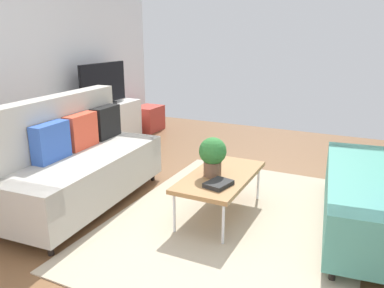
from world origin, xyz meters
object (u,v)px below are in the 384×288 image
(table_book_0, at_px, (218,184))
(bottle_0, at_px, (86,105))
(tv, at_px, (103,85))
(potted_plant, at_px, (213,154))
(storage_trunk, at_px, (148,118))
(coffee_table, at_px, (220,177))
(tv_console, at_px, (105,125))
(couch_beige, at_px, (76,162))
(vase_0, at_px, (74,106))

(table_book_0, xyz_separation_m, bottle_0, (1.28, 2.57, 0.28))
(tv, height_order, potted_plant, tv)
(storage_trunk, height_order, potted_plant, potted_plant)
(coffee_table, distance_m, tv, 2.95)
(bottle_0, bearing_deg, tv_console, 5.23)
(storage_trunk, height_order, table_book_0, table_book_0)
(couch_beige, bearing_deg, table_book_0, 90.70)
(couch_beige, relative_size, storage_trunk, 3.76)
(table_book_0, distance_m, bottle_0, 2.89)
(coffee_table, height_order, table_book_0, table_book_0)
(tv, distance_m, table_book_0, 3.15)
(coffee_table, distance_m, vase_0, 2.74)
(storage_trunk, distance_m, potted_plant, 3.55)
(tv_console, height_order, bottle_0, bottle_0)
(vase_0, distance_m, bottle_0, 0.17)
(couch_beige, height_order, storage_trunk, couch_beige)
(table_book_0, bearing_deg, potted_plant, 35.30)
(vase_0, bearing_deg, coffee_table, -108.63)
(potted_plant, distance_m, table_book_0, 0.32)
(tv, bearing_deg, storage_trunk, -4.16)
(tv_console, bearing_deg, bottle_0, -174.77)
(couch_beige, distance_m, storage_trunk, 3.11)
(tv_console, xyz_separation_m, vase_0, (-0.58, 0.05, 0.40))
(tv, bearing_deg, bottle_0, -177.38)
(tv, height_order, storage_trunk, tv)
(couch_beige, relative_size, coffee_table, 1.78)
(coffee_table, xyz_separation_m, vase_0, (0.87, 2.57, 0.33))
(tv_console, relative_size, table_book_0, 5.83)
(tv_console, relative_size, tv, 1.40)
(coffee_table, bearing_deg, bottle_0, 67.85)
(coffee_table, height_order, vase_0, vase_0)
(coffee_table, relative_size, table_book_0, 4.58)
(storage_trunk, bearing_deg, table_book_0, -138.27)
(potted_plant, bearing_deg, tv, 58.30)
(couch_beige, bearing_deg, storage_trunk, -165.16)
(tv, distance_m, potted_plant, 2.89)
(couch_beige, distance_m, vase_0, 1.73)
(storage_trunk, distance_m, bottle_0, 1.62)
(storage_trunk, height_order, vase_0, vase_0)
(couch_beige, distance_m, bottle_0, 1.78)
(coffee_table, xyz_separation_m, storage_trunk, (2.55, 2.42, -0.17))
(tv_console, bearing_deg, couch_beige, -149.12)
(couch_beige, bearing_deg, potted_plant, 99.60)
(tv_console, height_order, vase_0, vase_0)
(storage_trunk, bearing_deg, coffee_table, -136.43)
(storage_trunk, xyz_separation_m, vase_0, (-1.68, 0.15, 0.50))
(tv_console, distance_m, table_book_0, 3.13)
(coffee_table, bearing_deg, vase_0, 71.37)
(coffee_table, xyz_separation_m, potted_plant, (-0.06, 0.06, 0.24))
(potted_plant, bearing_deg, coffee_table, -42.27)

